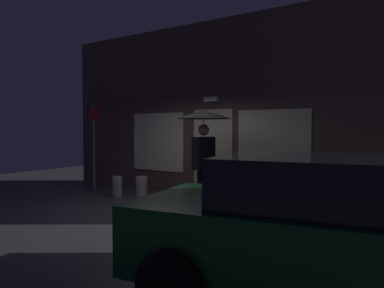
{
  "coord_description": "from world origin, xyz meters",
  "views": [
    {
      "loc": [
        4.48,
        -5.7,
        1.69
      ],
      "look_at": [
        0.29,
        0.76,
        1.38
      ],
      "focal_mm": 33.68,
      "sensor_mm": 36.0,
      "label": 1
    }
  ],
  "objects_px": {
    "parked_car": "(344,232)",
    "street_sign_post": "(94,142)",
    "sidewalk_bollard_2": "(117,186)",
    "sidewalk_bollard": "(142,186)",
    "person_with_umbrella": "(204,130)"
  },
  "relations": [
    {
      "from": "person_with_umbrella",
      "to": "parked_car",
      "type": "relative_size",
      "value": 0.5
    },
    {
      "from": "person_with_umbrella",
      "to": "sidewalk_bollard_2",
      "type": "bearing_deg",
      "value": 104.8
    },
    {
      "from": "parked_car",
      "to": "sidewalk_bollard",
      "type": "xyz_separation_m",
      "value": [
        -5.46,
        3.46,
        -0.49
      ]
    },
    {
      "from": "person_with_umbrella",
      "to": "sidewalk_bollard",
      "type": "xyz_separation_m",
      "value": [
        -2.18,
        0.53,
        -1.43
      ]
    },
    {
      "from": "person_with_umbrella",
      "to": "sidewalk_bollard_2",
      "type": "distance_m",
      "value": 2.98
    },
    {
      "from": "parked_car",
      "to": "street_sign_post",
      "type": "relative_size",
      "value": 1.77
    },
    {
      "from": "sidewalk_bollard",
      "to": "sidewalk_bollard_2",
      "type": "relative_size",
      "value": 0.96
    },
    {
      "from": "parked_car",
      "to": "sidewalk_bollard_2",
      "type": "height_order",
      "value": "parked_car"
    },
    {
      "from": "parked_car",
      "to": "sidewalk_bollard_2",
      "type": "distance_m",
      "value": 6.66
    },
    {
      "from": "parked_car",
      "to": "person_with_umbrella",
      "type": "bearing_deg",
      "value": 130.12
    },
    {
      "from": "street_sign_post",
      "to": "sidewalk_bollard_2",
      "type": "distance_m",
      "value": 1.57
    },
    {
      "from": "street_sign_post",
      "to": "sidewalk_bollard_2",
      "type": "xyz_separation_m",
      "value": [
        1.11,
        -0.23,
        -1.09
      ]
    },
    {
      "from": "person_with_umbrella",
      "to": "sidewalk_bollard",
      "type": "height_order",
      "value": "person_with_umbrella"
    },
    {
      "from": "street_sign_post",
      "to": "sidewalk_bollard_2",
      "type": "height_order",
      "value": "street_sign_post"
    },
    {
      "from": "person_with_umbrella",
      "to": "parked_car",
      "type": "height_order",
      "value": "person_with_umbrella"
    }
  ]
}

